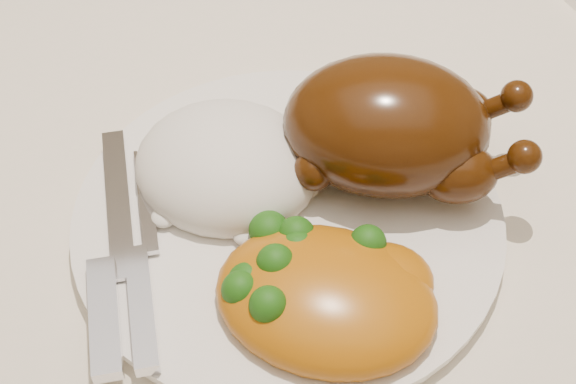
{
  "coord_description": "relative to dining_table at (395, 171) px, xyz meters",
  "views": [
    {
      "loc": [
        -0.11,
        -0.45,
        1.16
      ],
      "look_at": [
        -0.1,
        -0.13,
        0.8
      ],
      "focal_mm": 50.0,
      "sensor_mm": 36.0,
      "label": 1
    }
  ],
  "objects": [
    {
      "name": "dining_table",
      "position": [
        0.0,
        0.0,
        0.0
      ],
      "size": [
        1.6,
        0.9,
        0.76
      ],
      "color": "brown",
      "rests_on": "floor"
    },
    {
      "name": "tablecloth",
      "position": [
        0.0,
        0.0,
        0.07
      ],
      "size": [
        1.73,
        1.03,
        0.18
      ],
      "color": "silver",
      "rests_on": "dining_table"
    },
    {
      "name": "dinner_plate",
      "position": [
        -0.1,
        -0.13,
        0.11
      ],
      "size": [
        0.32,
        0.32,
        0.01
      ],
      "primitive_type": "cylinder",
      "rotation": [
        0.0,
        0.0,
        0.23
      ],
      "color": "white",
      "rests_on": "tablecloth"
    },
    {
      "name": "roast_chicken",
      "position": [
        -0.03,
        -0.1,
        0.15
      ],
      "size": [
        0.16,
        0.12,
        0.08
      ],
      "rotation": [
        0.0,
        0.0,
        -0.15
      ],
      "color": "#3F2006",
      "rests_on": "dinner_plate"
    },
    {
      "name": "rice_mound",
      "position": [
        -0.13,
        -0.1,
        0.13
      ],
      "size": [
        0.15,
        0.14,
        0.06
      ],
      "rotation": [
        0.0,
        0.0,
        -0.32
      ],
      "color": "white",
      "rests_on": "dinner_plate"
    },
    {
      "name": "mac_and_cheese",
      "position": [
        -0.08,
        -0.2,
        0.12
      ],
      "size": [
        0.15,
        0.13,
        0.05
      ],
      "rotation": [
        0.0,
        0.0,
        -0.34
      ],
      "color": "#B66D0B",
      "rests_on": "dinner_plate"
    },
    {
      "name": "cutlery",
      "position": [
        -0.19,
        -0.18,
        0.12
      ],
      "size": [
        0.05,
        0.19,
        0.01
      ],
      "rotation": [
        0.0,
        0.0,
        0.14
      ],
      "color": "silver",
      "rests_on": "dinner_plate"
    }
  ]
}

